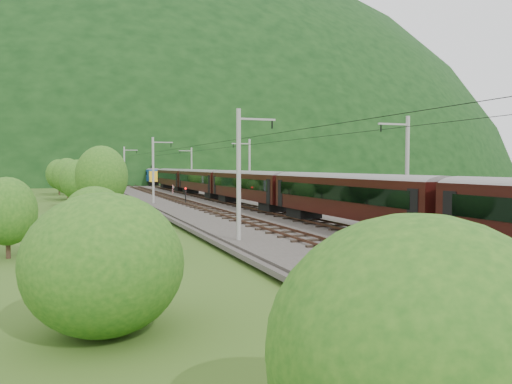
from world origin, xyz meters
name	(u,v)px	position (x,y,z in m)	size (l,w,h in m)	color
ground	(328,240)	(0.00, 0.00, 0.00)	(600.00, 600.00, 0.00)	#2B4D18
railbed	(270,221)	(0.00, 10.00, 0.15)	(14.00, 220.00, 0.30)	#38332D
track_left	(243,220)	(-2.40, 10.00, 0.37)	(2.40, 220.00, 0.27)	brown
track_right	(296,218)	(2.40, 10.00, 0.37)	(2.40, 220.00, 0.27)	brown
catenary_left	(154,169)	(-6.12, 32.00, 4.50)	(2.54, 192.28, 8.00)	gray
catenary_right	(249,169)	(6.12, 32.00, 4.50)	(2.54, 192.28, 8.00)	gray
overhead_wires	(270,139)	(0.00, 10.00, 7.10)	(4.83, 198.00, 0.03)	black
mountain_main	(97,175)	(0.00, 260.00, 0.00)	(504.00, 360.00, 244.00)	black
train	(250,181)	(2.40, 21.51, 3.19)	(2.65, 146.96, 4.59)	black
hazard_post_near	(186,193)	(-0.15, 41.17, 1.02)	(0.15, 0.15, 1.44)	red
hazard_post_far	(173,189)	(0.23, 52.31, 1.02)	(0.15, 0.15, 1.43)	red
signal	(186,195)	(-3.06, 28.37, 1.49)	(0.22, 0.22, 2.02)	black
vegetation_left	(91,192)	(-13.88, 19.50, 2.41)	(11.61, 147.40, 6.68)	#205115
vegetation_right	(422,205)	(13.79, 7.68, 1.30)	(6.03, 103.49, 3.16)	#205115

